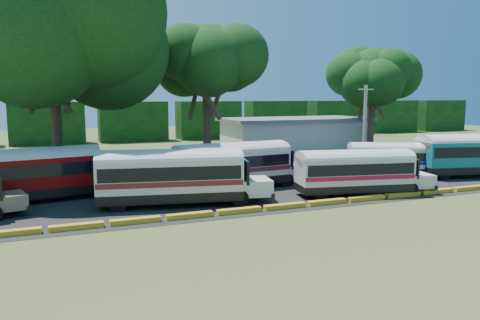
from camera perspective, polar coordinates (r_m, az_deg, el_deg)
name	(u,v)px	position (r m, az deg, el deg)	size (l,w,h in m)	color
ground	(270,215)	(27.24, 3.62, -6.69)	(160.00, 160.00, 0.00)	#2B4316
asphalt_strip	(218,179)	(38.47, -2.75, -2.39)	(64.00, 24.00, 0.02)	black
curb	(262,209)	(28.08, 2.74, -5.93)	(53.70, 0.45, 0.30)	gold
terminal_building	(295,133)	(61.48, 6.75, 3.30)	(19.00, 9.00, 4.00)	#BBB7AB
treeline_backdrop	(133,121)	(72.78, -12.91, 4.61)	(130.00, 4.00, 6.00)	black
bus_red	(33,171)	(33.03, -23.88, -1.23)	(10.96, 4.60, 3.50)	black
bus_cream_west	(174,174)	(29.40, -8.05, -1.66)	(11.16, 4.71, 3.57)	black
bus_cream_east	(235,163)	(34.36, -0.63, -0.33)	(10.71, 3.66, 3.45)	black
bus_white_red	(357,170)	(33.16, 14.09, -1.13)	(9.94, 4.15, 3.18)	black
bus_white_blue	(395,157)	(41.71, 18.38, 0.31)	(9.05, 5.56, 2.93)	black
bus_teal	(475,152)	(44.30, 26.70, 0.86)	(11.42, 5.05, 3.65)	black
tree_west	(52,27)	(40.44, -21.99, 14.82)	(14.87, 14.87, 17.61)	#36261B
tree_center	(206,60)	(45.90, -4.13, 12.01)	(9.05, 9.05, 13.59)	#36261B
tree_east	(373,76)	(60.50, 15.88, 9.86)	(8.90, 8.90, 12.62)	#36261B
utility_pole	(365,127)	(44.74, 14.95, 3.96)	(1.60, 0.30, 7.81)	gray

